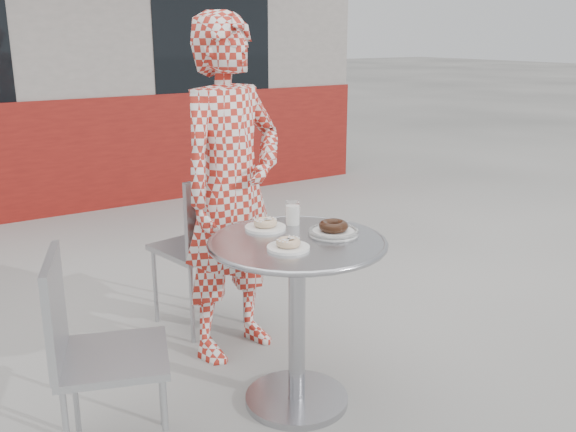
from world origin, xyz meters
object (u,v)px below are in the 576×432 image
chair_left (114,397)px  seated_person (232,190)px  chair_far (201,278)px  plate_far (265,225)px  plate_near (288,245)px  milk_cup (293,214)px  bistro_table (297,282)px  plate_checker (333,230)px

chair_left → seated_person: (0.79, 0.53, 0.57)m
chair_far → seated_person: size_ratio=0.52×
plate_far → chair_far: bearing=87.5°
plate_near → milk_cup: (0.20, 0.27, 0.03)m
plate_far → milk_cup: bearing=-3.7°
bistro_table → milk_cup: size_ratio=7.21×
plate_near → chair_far: bearing=84.7°
plate_far → milk_cup: milk_cup is taller
chair_far → plate_far: bearing=77.3°
chair_left → plate_far: chair_left is taller
plate_checker → bistro_table: bearing=176.0°
chair_far → seated_person: (0.02, -0.35, 0.56)m
seated_person → milk_cup: size_ratio=15.99×
milk_cup → plate_far: bearing=176.3°
chair_far → seated_person: 0.66m
bistro_table → plate_checker: 0.26m
bistro_table → chair_far: bearing=89.8°
plate_checker → chair_far: bearing=100.0°
chair_left → plate_near: bearing=-81.5°
chair_far → plate_checker: bearing=89.8°
bistro_table → plate_near: bearing=-141.4°
chair_left → plate_checker: chair_left is taller
chair_left → plate_near: size_ratio=4.86×
chair_far → plate_far: size_ratio=4.88×
chair_far → plate_near: (-0.09, -1.01, 0.49)m
plate_near → bistro_table: bearing=38.6°
bistro_table → plate_checker: plate_checker is taller
milk_cup → chair_left: bearing=-171.4°
bistro_table → plate_checker: size_ratio=3.50×
plate_far → plate_checker: bearing=-46.9°
bistro_table → chair_left: bearing=175.5°
bistro_table → seated_person: bearing=88.1°
chair_far → chair_left: chair_far is taller
bistro_table → milk_cup: 0.32m
plate_near → plate_checker: (0.26, 0.06, 0.00)m
plate_far → plate_near: plate_far is taller
chair_left → plate_far: 0.91m
plate_far → plate_checker: size_ratio=0.83×
bistro_table → seated_person: size_ratio=0.45×
bistro_table → plate_near: (-0.09, -0.07, 0.20)m
seated_person → plate_near: size_ratio=9.84×
seated_person → plate_far: bearing=-112.5°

